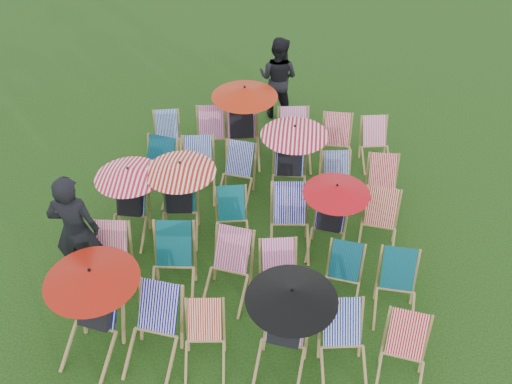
# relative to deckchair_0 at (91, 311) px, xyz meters

# --- Properties ---
(ground) EXTENTS (100.00, 100.00, 0.00)m
(ground) POSITION_rel_deckchair_0_xyz_m (1.95, 2.19, -0.75)
(ground) COLOR black
(ground) RESTS_ON ground
(deckchair_0) EXTENTS (1.20, 1.28, 1.43)m
(deckchair_0) POSITION_rel_deckchair_0_xyz_m (0.00, 0.00, 0.00)
(deckchair_0) COLOR #A1804B
(deckchair_0) RESTS_ON ground
(deckchair_1) EXTENTS (0.78, 1.00, 1.00)m
(deckchair_1) POSITION_rel_deckchair_0_xyz_m (0.79, -0.08, -0.25)
(deckchair_1) COLOR #A1804B
(deckchair_1) RESTS_ON ground
(deckchair_2) EXTENTS (0.63, 0.82, 0.84)m
(deckchair_2) POSITION_rel_deckchair_0_xyz_m (1.47, -0.09, -0.33)
(deckchair_2) COLOR #A1804B
(deckchair_2) RESTS_ON ground
(deckchair_3) EXTENTS (1.15, 1.22, 1.36)m
(deckchair_3) POSITION_rel_deckchair_0_xyz_m (2.50, -0.01, -0.03)
(deckchair_3) COLOR #A1804B
(deckchair_3) RESTS_ON ground
(deckchair_4) EXTENTS (0.73, 0.93, 0.93)m
(deckchair_4) POSITION_rel_deckchair_0_xyz_m (3.26, -0.04, -0.29)
(deckchair_4) COLOR #A1804B
(deckchair_4) RESTS_ON ground
(deckchair_5) EXTENTS (0.72, 0.91, 0.89)m
(deckchair_5) POSITION_rel_deckchair_0_xyz_m (4.01, -0.11, -0.31)
(deckchair_5) COLOR #A1804B
(deckchair_5) RESTS_ON ground
(deckchair_6) EXTENTS (0.64, 0.86, 0.89)m
(deckchair_6) POSITION_rel_deckchair_0_xyz_m (-0.16, 1.16, -0.31)
(deckchair_6) COLOR #A1804B
(deckchair_6) RESTS_ON ground
(deckchair_7) EXTENTS (0.73, 0.97, 1.00)m
(deckchair_7) POSITION_rel_deckchair_0_xyz_m (0.81, 1.09, -0.25)
(deckchair_7) COLOR #A1804B
(deckchair_7) RESTS_ON ground
(deckchair_8) EXTENTS (0.78, 0.98, 0.96)m
(deckchair_8) POSITION_rel_deckchair_0_xyz_m (1.61, 1.10, -0.27)
(deckchair_8) COLOR #A1804B
(deckchair_8) RESTS_ON ground
(deckchair_9) EXTENTS (0.72, 0.91, 0.90)m
(deckchair_9) POSITION_rel_deckchair_0_xyz_m (2.38, 1.03, -0.30)
(deckchair_9) COLOR #A1804B
(deckchair_9) RESTS_ON ground
(deckchair_10) EXTENTS (0.67, 0.85, 0.84)m
(deckchair_10) POSITION_rel_deckchair_0_xyz_m (3.27, 1.15, -0.33)
(deckchair_10) COLOR #A1804B
(deckchair_10) RESTS_ON ground
(deckchair_11) EXTENTS (0.65, 0.87, 0.90)m
(deckchair_11) POSITION_rel_deckchair_0_xyz_m (4.03, 1.00, -0.31)
(deckchair_11) COLOR #A1804B
(deckchair_11) RESTS_ON ground
(deckchair_12) EXTENTS (1.07, 1.12, 1.27)m
(deckchair_12) POSITION_rel_deckchair_0_xyz_m (-0.14, 2.24, -0.08)
(deckchair_12) COLOR #A1804B
(deckchair_12) RESTS_ON ground
(deckchair_13) EXTENTS (1.12, 1.20, 1.33)m
(deckchair_13) POSITION_rel_deckchair_0_xyz_m (0.67, 2.37, -0.05)
(deckchair_13) COLOR #A1804B
(deckchair_13) RESTS_ON ground
(deckchair_14) EXTENTS (0.68, 0.85, 0.84)m
(deckchair_14) POSITION_rel_deckchair_0_xyz_m (1.53, 2.24, -0.33)
(deckchair_14) COLOR #A1804B
(deckchair_14) RESTS_ON ground
(deckchair_15) EXTENTS (0.73, 0.96, 0.98)m
(deckchair_15) POSITION_rel_deckchair_0_xyz_m (2.46, 2.18, -0.26)
(deckchair_15) COLOR #A1804B
(deckchair_15) RESTS_ON ground
(deckchair_16) EXTENTS (1.03, 1.10, 1.22)m
(deckchair_16) POSITION_rel_deckchair_0_xyz_m (3.08, 2.21, -0.11)
(deckchair_16) COLOR #A1804B
(deckchair_16) RESTS_ON ground
(deckchair_17) EXTENTS (0.71, 0.91, 0.91)m
(deckchair_17) POSITION_rel_deckchair_0_xyz_m (3.86, 2.31, -0.30)
(deckchair_17) COLOR #A1804B
(deckchair_17) RESTS_ON ground
(deckchair_18) EXTENTS (0.79, 0.98, 0.95)m
(deckchair_18) POSITION_rel_deckchair_0_xyz_m (0.02, 3.31, -0.28)
(deckchair_18) COLOR #A1804B
(deckchair_18) RESTS_ON ground
(deckchair_19) EXTENTS (0.73, 0.94, 0.94)m
(deckchair_19) POSITION_rel_deckchair_0_xyz_m (0.77, 3.40, -0.28)
(deckchair_19) COLOR #A1804B
(deckchair_19) RESTS_ON ground
(deckchair_20) EXTENTS (0.71, 0.90, 0.89)m
(deckchair_20) POSITION_rel_deckchair_0_xyz_m (1.45, 3.39, -0.31)
(deckchair_20) COLOR #A1804B
(deckchair_20) RESTS_ON ground
(deckchair_21) EXTENTS (1.16, 1.21, 1.37)m
(deckchair_21) POSITION_rel_deckchair_0_xyz_m (2.39, 3.51, -0.03)
(deckchair_21) COLOR #A1804B
(deckchair_21) RESTS_ON ground
(deckchair_22) EXTENTS (0.66, 0.84, 0.84)m
(deckchair_22) POSITION_rel_deckchair_0_xyz_m (3.23, 3.38, -0.33)
(deckchair_22) COLOR #A1804B
(deckchair_22) RESTS_ON ground
(deckchair_23) EXTENTS (0.58, 0.81, 0.87)m
(deckchair_23) POSITION_rel_deckchair_0_xyz_m (3.99, 3.31, -0.32)
(deckchair_23) COLOR #A1804B
(deckchair_23) RESTS_ON ground
(deckchair_24) EXTENTS (0.68, 0.84, 0.81)m
(deckchair_24) POSITION_rel_deckchair_0_xyz_m (-0.02, 4.45, -0.35)
(deckchair_24) COLOR #A1804B
(deckchair_24) RESTS_ON ground
(deckchair_25) EXTENTS (0.72, 0.93, 0.93)m
(deckchair_25) POSITION_rel_deckchair_0_xyz_m (0.84, 4.46, -0.29)
(deckchair_25) COLOR #A1804B
(deckchair_25) RESTS_ON ground
(deckchair_26) EXTENTS (1.23, 1.33, 1.46)m
(deckchair_26) POSITION_rel_deckchair_0_xyz_m (1.43, 4.56, 0.02)
(deckchair_26) COLOR #A1804B
(deckchair_26) RESTS_ON ground
(deckchair_27) EXTENTS (0.76, 0.97, 0.97)m
(deckchair_27) POSITION_rel_deckchair_0_xyz_m (2.42, 4.48, -0.27)
(deckchair_27) COLOR #A1804B
(deckchair_27) RESTS_ON ground
(deckchair_28) EXTENTS (0.62, 0.85, 0.91)m
(deckchair_28) POSITION_rel_deckchair_0_xyz_m (3.21, 4.48, -0.30)
(deckchair_28) COLOR #A1804B
(deckchair_28) RESTS_ON ground
(deckchair_29) EXTENTS (0.67, 0.85, 0.84)m
(deckchair_29) POSITION_rel_deckchair_0_xyz_m (3.96, 4.58, -0.33)
(deckchair_29) COLOR #A1804B
(deckchair_29) RESTS_ON ground
(person_left) EXTENTS (0.74, 0.52, 1.93)m
(person_left) POSITION_rel_deckchair_0_xyz_m (-0.60, 1.23, 0.21)
(person_left) COLOR black
(person_left) RESTS_ON ground
(person_rear) EXTENTS (1.03, 0.91, 1.77)m
(person_rear) POSITION_rel_deckchair_0_xyz_m (1.99, 6.12, 0.13)
(person_rear) COLOR black
(person_rear) RESTS_ON ground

